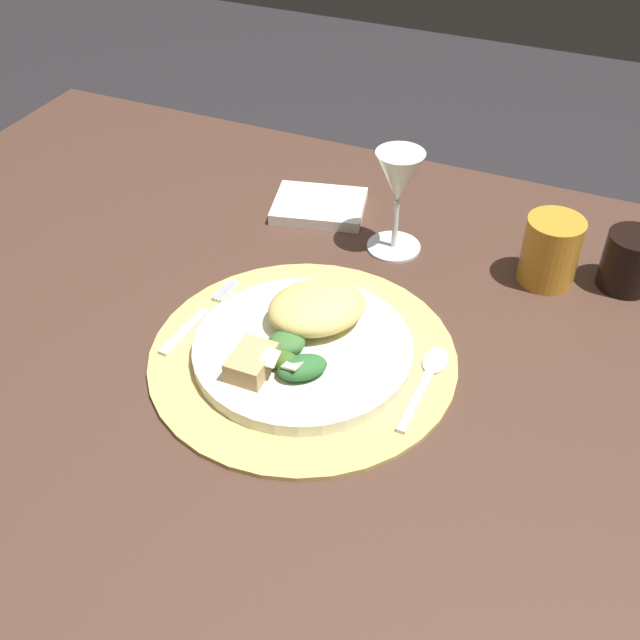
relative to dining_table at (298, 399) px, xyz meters
name	(u,v)px	position (x,y,z in m)	size (l,w,h in m)	color
ground_plane	(304,618)	(0.00, 0.00, -0.58)	(6.00, 6.00, 0.00)	#252325
dining_table	(298,399)	(0.00, 0.00, 0.00)	(1.40, 0.93, 0.71)	#462E23
placemat	(303,356)	(0.03, -0.05, 0.13)	(0.36, 0.36, 0.01)	tan
dinner_plate	(303,349)	(0.03, -0.05, 0.14)	(0.26, 0.26, 0.02)	silver
pasta_serving	(317,307)	(0.03, -0.01, 0.17)	(0.12, 0.10, 0.04)	#E2C369
salad_greens	(292,358)	(0.04, -0.09, 0.16)	(0.10, 0.09, 0.03)	#2C652E
bread_piece	(253,363)	(0.00, -0.11, 0.17)	(0.06, 0.04, 0.03)	tan
fork	(197,319)	(-0.11, -0.05, 0.14)	(0.03, 0.16, 0.00)	silver
spoon	(430,372)	(0.18, -0.02, 0.14)	(0.03, 0.15, 0.01)	silver
napkin	(319,206)	(-0.08, 0.25, 0.14)	(0.13, 0.10, 0.02)	white
wine_glass	(398,183)	(0.06, 0.21, 0.23)	(0.08, 0.08, 0.15)	silver
amber_tumbler	(550,251)	(0.26, 0.22, 0.18)	(0.07, 0.07, 0.09)	#C78227
dark_tumbler	(630,261)	(0.36, 0.25, 0.17)	(0.07, 0.07, 0.08)	black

